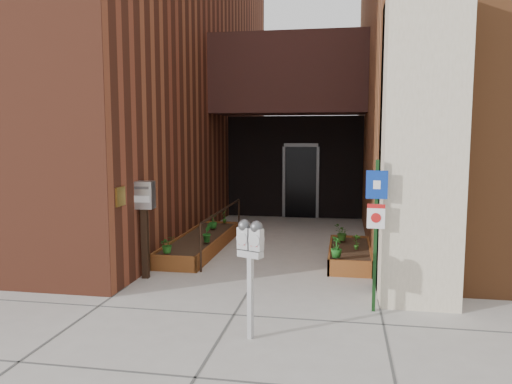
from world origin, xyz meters
The scene contains 15 objects.
ground centered at (0.00, 0.00, 0.00)m, with size 80.00×80.00×0.00m, color #9E9991.
architecture centered at (-0.18, 6.89, 4.98)m, with size 20.00×14.60×10.00m.
planter_left centered at (-1.55, 2.70, 0.13)m, with size 0.90×3.60×0.30m.
planter_right centered at (1.60, 2.20, 0.13)m, with size 0.80×2.20×0.30m.
handrail centered at (-1.05, 2.65, 0.75)m, with size 0.04×3.34×0.90m.
parking_meter centered at (0.37, -1.73, 1.13)m, with size 0.34×0.23×1.46m.
sign_post centered at (1.90, -0.51, 1.31)m, with size 0.29×0.08×2.13m.
payment_dropbox centered at (-1.88, 0.48, 1.21)m, with size 0.35×0.28×1.68m.
shrub_left_a centered at (-1.71, 1.10, 0.46)m, with size 0.29×0.29×0.32m, color #23601B.
shrub_left_b centered at (-1.25, 2.13, 0.49)m, with size 0.21×0.21×0.37m, color #185418.
shrub_left_c centered at (-1.51, 3.58, 0.47)m, with size 0.19×0.19×0.34m, color #1C5F1B.
shrub_left_d centered at (-1.41, 4.30, 0.47)m, with size 0.18×0.18×0.33m, color #2D611B.
shrub_right_a centered at (1.35, 1.30, 0.48)m, with size 0.21×0.21×0.37m, color #195618.
shrub_right_b centered at (1.72, 1.99, 0.45)m, with size 0.16×0.16×0.30m, color #255919.
shrub_right_c centered at (1.44, 2.73, 0.46)m, with size 0.30×0.30×0.33m, color #2A621C.
Camera 1 is at (1.45, -7.45, 2.47)m, focal length 35.00 mm.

